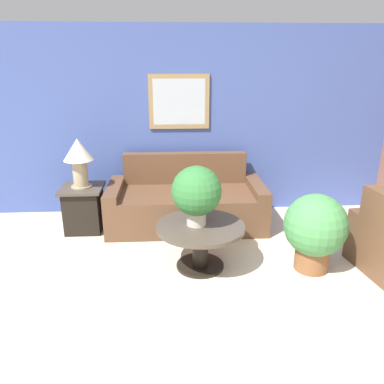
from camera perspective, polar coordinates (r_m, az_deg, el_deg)
ground_plane at (r=3.19m, az=11.93°, el=-22.91°), size 20.00×20.00×0.00m
wall_back at (r=5.42m, az=4.56°, el=10.57°), size 6.78×0.09×2.60m
couch_main at (r=5.08m, az=-0.90°, el=-1.74°), size 2.07×0.96×0.92m
coffee_table at (r=4.00m, az=1.28°, el=-6.86°), size 0.94×0.94×0.49m
side_table at (r=5.10m, az=-16.15°, el=-2.37°), size 0.53×0.53×0.60m
table_lamp at (r=4.90m, az=-16.91°, el=5.28°), size 0.37×0.37×0.63m
potted_plant_on_table at (r=3.83m, az=0.70°, el=-0.04°), size 0.52×0.52×0.63m
potted_plant_floor at (r=4.12m, az=18.24°, el=-5.32°), size 0.66×0.66×0.84m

